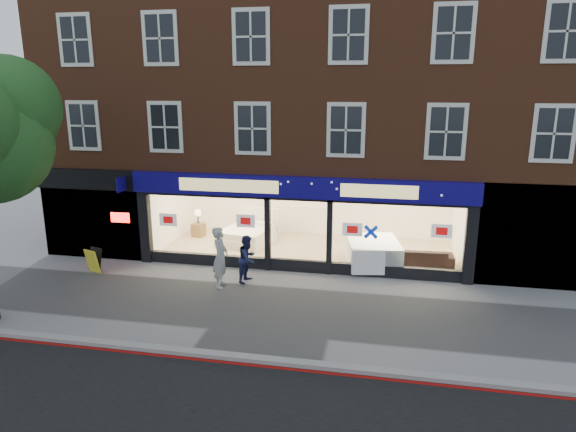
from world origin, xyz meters
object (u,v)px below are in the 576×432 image
(a_board, at_px, (94,260))
(sofa, at_px, (424,257))
(display_bed, at_px, (248,234))
(mattress_stack, at_px, (373,252))
(pedestrian_blue, at_px, (248,259))
(pedestrian_grey, at_px, (220,257))

(a_board, bearing_deg, sofa, 32.65)
(display_bed, height_order, sofa, display_bed)
(mattress_stack, bearing_deg, display_bed, 162.00)
(sofa, bearing_deg, display_bed, -14.07)
(display_bed, relative_size, sofa, 1.24)
(display_bed, xyz_separation_m, mattress_stack, (4.92, -1.60, 0.08))
(a_board, height_order, pedestrian_blue, pedestrian_blue)
(mattress_stack, xyz_separation_m, sofa, (1.73, 0.24, -0.13))
(sofa, bearing_deg, a_board, 10.82)
(pedestrian_grey, bearing_deg, a_board, 81.01)
(pedestrian_grey, height_order, pedestrian_blue, pedestrian_grey)
(display_bed, height_order, pedestrian_grey, pedestrian_grey)
(a_board, relative_size, pedestrian_grey, 0.43)
(a_board, xyz_separation_m, pedestrian_blue, (5.32, 0.21, 0.35))
(sofa, distance_m, pedestrian_grey, 7.03)
(mattress_stack, relative_size, a_board, 2.88)
(mattress_stack, xyz_separation_m, pedestrian_blue, (-3.91, -2.14, 0.25))
(sofa, relative_size, pedestrian_grey, 1.03)
(display_bed, relative_size, pedestrian_blue, 1.62)
(sofa, bearing_deg, mattress_stack, 5.28)
(mattress_stack, relative_size, pedestrian_grey, 1.25)
(pedestrian_blue, bearing_deg, sofa, -53.50)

